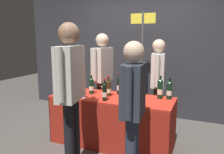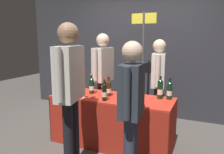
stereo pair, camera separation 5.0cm
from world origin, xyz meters
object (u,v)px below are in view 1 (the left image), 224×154
at_px(tasting_table, 112,111).
at_px(wine_glass_near_taster, 84,91).
at_px(vendor_presenter, 158,77).
at_px(booth_signpost, 142,57).
at_px(wine_glass_mid, 61,88).
at_px(display_bottle_0, 160,89).
at_px(taster_foreground_right, 70,83).
at_px(featured_wine_bottle, 119,85).
at_px(wine_glass_near_vendor, 103,88).

xyz_separation_m(tasting_table, wine_glass_near_taster, (-0.35, -0.23, 0.34)).
relative_size(vendor_presenter, booth_signpost, 0.77).
distance_m(wine_glass_mid, wine_glass_near_taster, 0.47).
bearing_deg(display_bottle_0, vendor_presenter, 104.87).
xyz_separation_m(wine_glass_mid, taster_foreground_right, (0.63, -0.68, 0.26)).
bearing_deg(featured_wine_bottle, vendor_presenter, 50.41).
distance_m(featured_wine_bottle, display_bottle_0, 0.64).
bearing_deg(vendor_presenter, wine_glass_near_vendor, -56.61).
bearing_deg(display_bottle_0, taster_foreground_right, -130.55).
xyz_separation_m(wine_glass_near_vendor, booth_signpost, (0.38, 0.90, 0.44)).
xyz_separation_m(wine_glass_near_vendor, wine_glass_mid, (-0.60, -0.25, 0.01)).
bearing_deg(featured_wine_bottle, wine_glass_mid, -158.86).
bearing_deg(taster_foreground_right, wine_glass_near_vendor, -9.17).
relative_size(tasting_table, featured_wine_bottle, 5.32).
bearing_deg(featured_wine_bottle, wine_glass_near_vendor, -162.79).
distance_m(featured_wine_bottle, taster_foreground_right, 1.05).
height_order(taster_foreground_right, booth_signpost, booth_signpost).
height_order(vendor_presenter, booth_signpost, booth_signpost).
distance_m(wine_glass_near_taster, taster_foreground_right, 0.66).
relative_size(featured_wine_bottle, taster_foreground_right, 0.19).
height_order(featured_wine_bottle, wine_glass_near_vendor, featured_wine_bottle).
bearing_deg(wine_glass_near_vendor, wine_glass_mid, -157.33).
height_order(tasting_table, featured_wine_bottle, featured_wine_bottle).
distance_m(wine_glass_mid, booth_signpost, 1.58).
bearing_deg(booth_signpost, tasting_table, -99.58).
bearing_deg(wine_glass_near_taster, display_bottle_0, 21.75).
xyz_separation_m(taster_foreground_right, booth_signpost, (0.35, 1.83, 0.18)).
distance_m(wine_glass_near_vendor, vendor_presenter, 0.99).
xyz_separation_m(wine_glass_near_vendor, wine_glass_near_taster, (-0.15, -0.34, 0.02)).
height_order(wine_glass_near_taster, vendor_presenter, vendor_presenter).
xyz_separation_m(featured_wine_bottle, display_bottle_0, (0.64, -0.01, 0.00)).
xyz_separation_m(tasting_table, featured_wine_bottle, (0.04, 0.19, 0.37)).
xyz_separation_m(featured_wine_bottle, taster_foreground_right, (-0.22, -1.00, 0.20)).
bearing_deg(wine_glass_near_vendor, display_bottle_0, 4.49).
height_order(tasting_table, display_bottle_0, display_bottle_0).
distance_m(wine_glass_near_taster, booth_signpost, 1.41).
bearing_deg(display_bottle_0, featured_wine_bottle, 179.44).
relative_size(taster_foreground_right, booth_signpost, 0.86).
relative_size(display_bottle_0, vendor_presenter, 0.21).
bearing_deg(tasting_table, featured_wine_bottle, 78.86).
xyz_separation_m(wine_glass_near_taster, booth_signpost, (0.52, 1.24, 0.42)).
bearing_deg(vendor_presenter, taster_foreground_right, -32.55).
xyz_separation_m(display_bottle_0, wine_glass_mid, (-1.49, -0.32, -0.06)).
bearing_deg(wine_glass_near_taster, wine_glass_near_vendor, 66.83).
xyz_separation_m(featured_wine_bottle, wine_glass_mid, (-0.85, -0.33, -0.06)).
bearing_deg(wine_glass_mid, display_bottle_0, 12.20).
height_order(tasting_table, booth_signpost, booth_signpost).
xyz_separation_m(featured_wine_bottle, vendor_presenter, (0.48, 0.58, 0.06)).
bearing_deg(taster_foreground_right, wine_glass_near_taster, 5.56).
relative_size(featured_wine_bottle, wine_glass_mid, 2.71).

